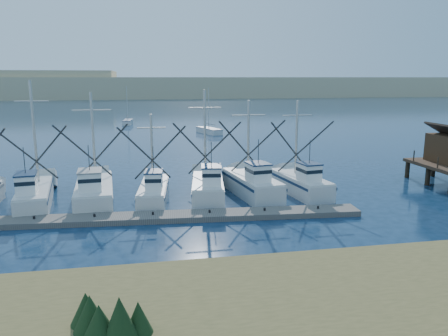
% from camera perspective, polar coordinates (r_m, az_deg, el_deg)
% --- Properties ---
extents(ground, '(500.00, 500.00, 0.00)m').
position_cam_1_polar(ground, '(26.64, 6.37, -10.02)').
color(ground, '#0D2339').
rests_on(ground, ground).
extents(floating_dock, '(29.87, 3.99, 0.40)m').
position_cam_1_polar(floating_dock, '(31.28, -9.26, -6.38)').
color(floating_dock, '#65605A').
rests_on(floating_dock, ground).
extents(dune_ridge, '(360.00, 60.00, 10.00)m').
position_cam_1_polar(dune_ridge, '(233.79, -9.01, 10.40)').
color(dune_ridge, tan).
rests_on(dune_ridge, ground).
extents(trawler_fleet, '(28.76, 9.19, 9.67)m').
position_cam_1_polar(trawler_fleet, '(35.90, -9.40, -2.76)').
color(trawler_fleet, silver).
rests_on(trawler_fleet, ground).
extents(sailboat_near, '(4.02, 6.89, 8.10)m').
position_cam_1_polar(sailboat_near, '(78.56, -1.96, 4.89)').
color(sailboat_near, silver).
rests_on(sailboat_near, ground).
extents(sailboat_far, '(2.17, 5.79, 8.10)m').
position_cam_1_polar(sailboat_far, '(95.99, -12.45, 5.87)').
color(sailboat_far, silver).
rests_on(sailboat_far, ground).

